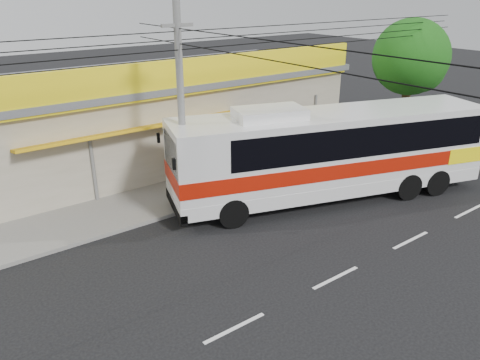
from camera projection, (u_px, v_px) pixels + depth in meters
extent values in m
plane|color=black|center=(284.00, 246.00, 16.79)|extent=(120.00, 120.00, 0.00)
cube|color=slate|center=(196.00, 190.00, 21.21)|extent=(30.00, 3.20, 0.15)
cube|color=gray|center=(138.00, 121.00, 24.59)|extent=(22.00, 8.00, 4.20)
cube|color=#515357|center=(135.00, 77.00, 23.73)|extent=(22.60, 8.60, 0.30)
cube|color=yellow|center=(174.00, 78.00, 20.46)|extent=(22.00, 0.24, 1.60)
cube|color=#A10824|center=(132.00, 84.00, 19.34)|extent=(9.00, 0.10, 1.20)
cube|color=#147013|center=(285.00, 65.00, 24.03)|extent=(2.40, 0.10, 1.10)
cube|color=navy|center=(322.00, 60.00, 25.52)|extent=(2.20, 0.10, 1.10)
cube|color=#CF9A0B|center=(137.00, 129.00, 19.95)|extent=(10.00, 1.20, 0.37)
cube|color=silver|center=(331.00, 151.00, 19.85)|extent=(13.90, 6.94, 3.31)
cube|color=#AD1607|center=(330.00, 160.00, 20.00)|extent=(13.95, 6.99, 0.63)
cube|color=#FFEA0D|center=(443.00, 146.00, 21.76)|extent=(2.64, 3.33, 0.68)
cube|color=black|center=(349.00, 132.00, 19.80)|extent=(11.74, 6.28, 1.25)
cube|color=black|center=(173.00, 156.00, 17.65)|extent=(0.95, 2.44, 1.71)
cube|color=silver|center=(270.00, 113.00, 18.30)|extent=(3.10, 2.37, 0.41)
cylinder|color=black|center=(233.00, 213.00, 17.91)|extent=(1.24, 0.71, 1.19)
cylinder|color=black|center=(215.00, 188.00, 20.16)|extent=(1.24, 0.71, 1.19)
cylinder|color=black|center=(436.00, 182.00, 20.71)|extent=(1.24, 0.71, 1.19)
cylinder|color=black|center=(400.00, 163.00, 22.97)|extent=(1.24, 0.71, 1.19)
cylinder|color=#61615F|center=(182.00, 117.00, 17.48)|extent=(0.27, 0.27, 8.19)
cube|color=#61615F|center=(177.00, 25.00, 16.23)|extent=(1.23, 0.12, 0.12)
cylinder|color=black|center=(407.00, 103.00, 30.99)|extent=(0.33, 0.33, 2.96)
sphere|color=#14450E|center=(412.00, 63.00, 30.00)|extent=(3.52, 3.52, 3.52)
sphere|color=#14450E|center=(420.00, 72.00, 30.32)|extent=(2.22, 2.22, 2.22)
cylinder|color=black|center=(403.00, 111.00, 27.58)|extent=(0.41, 0.41, 3.60)
sphere|color=#14450E|center=(411.00, 57.00, 26.38)|extent=(4.28, 4.28, 4.28)
sphere|color=#14450E|center=(421.00, 69.00, 26.76)|extent=(2.70, 2.70, 2.70)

